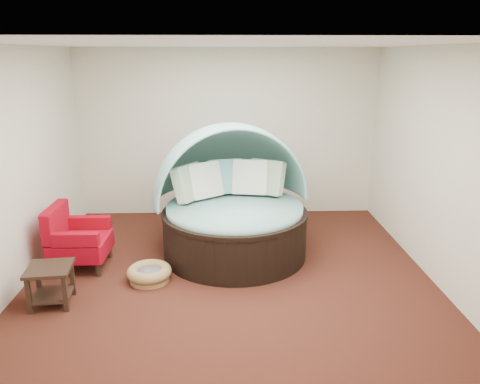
{
  "coord_description": "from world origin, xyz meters",
  "views": [
    {
      "loc": [
        -0.06,
        -5.36,
        2.7
      ],
      "look_at": [
        0.14,
        0.6,
        0.93
      ],
      "focal_mm": 35.0,
      "sensor_mm": 36.0,
      "label": 1
    }
  ],
  "objects_px": {
    "canopy_daybed": "(232,195)",
    "red_armchair": "(76,239)",
    "side_table": "(51,280)",
    "pet_basket": "(149,273)"
  },
  "relations": [
    {
      "from": "red_armchair",
      "to": "pet_basket",
      "type": "bearing_deg",
      "value": -23.06
    },
    {
      "from": "red_armchair",
      "to": "side_table",
      "type": "relative_size",
      "value": 1.64
    },
    {
      "from": "canopy_daybed",
      "to": "side_table",
      "type": "distance_m",
      "value": 2.53
    },
    {
      "from": "canopy_daybed",
      "to": "side_table",
      "type": "bearing_deg",
      "value": -158.93
    },
    {
      "from": "canopy_daybed",
      "to": "red_armchair",
      "type": "height_order",
      "value": "canopy_daybed"
    },
    {
      "from": "red_armchair",
      "to": "side_table",
      "type": "height_order",
      "value": "red_armchair"
    },
    {
      "from": "pet_basket",
      "to": "red_armchair",
      "type": "xyz_separation_m",
      "value": [
        -1.0,
        0.44,
        0.29
      ]
    },
    {
      "from": "canopy_daybed",
      "to": "side_table",
      "type": "xyz_separation_m",
      "value": [
        -2.04,
        -1.39,
        -0.55
      ]
    },
    {
      "from": "canopy_daybed",
      "to": "pet_basket",
      "type": "height_order",
      "value": "canopy_daybed"
    },
    {
      "from": "red_armchair",
      "to": "side_table",
      "type": "bearing_deg",
      "value": -89.48
    }
  ]
}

